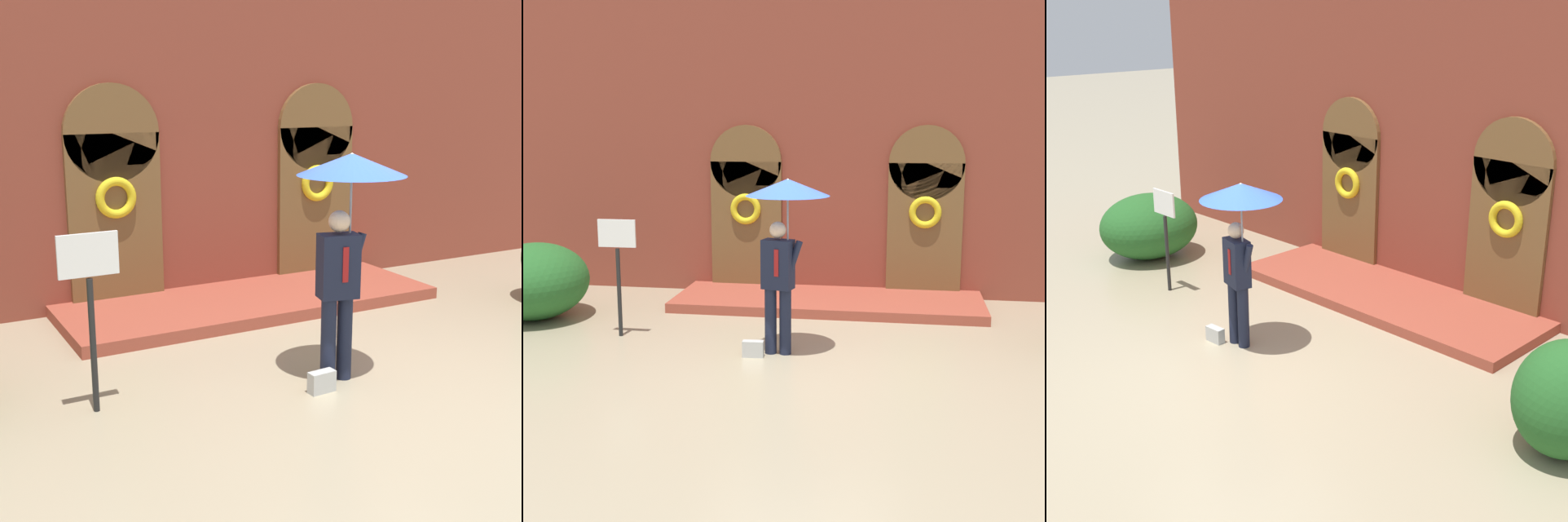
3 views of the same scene
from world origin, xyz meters
TOP-DOWN VIEW (x-y plane):
  - ground_plane at (0.00, 0.00)m, footprint 80.00×80.00m
  - building_facade at (-0.00, 4.15)m, footprint 14.00×2.30m
  - person_with_umbrella at (-0.30, 0.34)m, footprint 1.10×1.10m
  - handbag at (-0.70, 0.14)m, footprint 0.29×0.14m
  - sign_post at (-2.82, 0.80)m, footprint 0.56×0.06m

SIDE VIEW (x-z plane):
  - ground_plane at x=0.00m, z-range 0.00..0.00m
  - handbag at x=-0.70m, z-range 0.00..0.22m
  - sign_post at x=-2.82m, z-range 0.30..2.02m
  - person_with_umbrella at x=-0.30m, z-range 0.73..3.09m
  - building_facade at x=0.00m, z-range -0.12..5.48m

